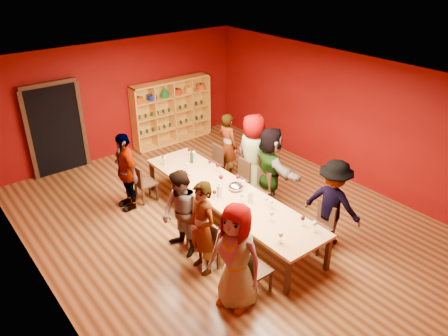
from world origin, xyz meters
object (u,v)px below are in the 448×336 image
at_px(chair_person_right_3, 240,177).
at_px(person_left_1, 202,229).
at_px(chair_person_left_0, 253,268).
at_px(chair_person_left_1, 216,240).
at_px(chair_person_left_2, 196,224).
at_px(chair_person_right_2, 260,188).
at_px(person_left_4, 126,171).
at_px(chair_person_left_4, 142,181).
at_px(person_right_4, 228,145).
at_px(person_left_0, 236,257).
at_px(person_right_3, 253,155).
at_px(spittoon_bowl, 236,187).
at_px(person_left_2, 182,214).
at_px(wine_bottle, 192,158).
at_px(tasting_table, 228,194).
at_px(person_right_0, 333,203).
at_px(chair_person_right_4, 214,162).
at_px(person_right_2, 270,168).
at_px(chair_person_right_0, 321,224).

bearing_deg(chair_person_right_3, person_left_1, -144.45).
bearing_deg(chair_person_left_0, chair_person_left_1, 90.00).
bearing_deg(chair_person_left_2, chair_person_right_2, 7.54).
bearing_deg(chair_person_right_3, person_left_4, 151.80).
distance_m(chair_person_left_4, person_right_4, 2.26).
height_order(chair_person_left_0, person_left_0, person_left_0).
height_order(person_right_3, spittoon_bowl, person_right_3).
bearing_deg(chair_person_right_2, person_left_2, -173.50).
xyz_separation_m(person_left_0, wine_bottle, (1.44, 3.30, -0.04)).
height_order(chair_person_left_0, chair_person_right_3, same).
distance_m(tasting_table, wine_bottle, 1.54).
bearing_deg(chair_person_right_3, person_right_0, -83.76).
xyz_separation_m(person_left_4, chair_person_right_4, (2.17, -0.19, -0.37)).
xyz_separation_m(person_left_2, person_right_4, (2.53, 1.86, -0.02)).
distance_m(tasting_table, chair_person_right_2, 0.93).
xyz_separation_m(chair_person_right_2, person_right_2, (0.27, 0.00, 0.41)).
relative_size(person_left_4, chair_person_right_0, 1.93).
distance_m(tasting_table, person_right_4, 2.13).
bearing_deg(chair_person_right_2, person_right_3, 61.06).
distance_m(person_right_2, wine_bottle, 1.78).
height_order(person_left_2, person_right_2, person_right_2).
bearing_deg(chair_person_left_2, person_left_4, 99.76).
bearing_deg(person_left_4, person_right_2, 57.00).
bearing_deg(tasting_table, chair_person_left_0, -116.97).
bearing_deg(chair_person_right_0, chair_person_left_0, -175.53).
height_order(chair_person_left_0, wine_bottle, wine_bottle).
xyz_separation_m(person_left_4, person_right_2, (2.44, -1.81, 0.04)).
bearing_deg(person_left_1, person_right_4, 136.37).
relative_size(chair_person_left_0, person_left_2, 0.54).
relative_size(person_left_1, person_right_3, 0.91).
relative_size(chair_person_left_2, wine_bottle, 2.86).
relative_size(chair_person_left_2, chair_person_right_0, 1.00).
bearing_deg(person_right_0, wine_bottle, 2.91).
relative_size(person_left_0, person_right_2, 1.00).
height_order(person_left_1, chair_person_left_4, person_left_1).
xyz_separation_m(person_right_0, spittoon_bowl, (-0.98, 1.63, -0.04)).
bearing_deg(chair_person_right_0, person_right_0, 0.00).
distance_m(chair_person_left_4, chair_person_right_3, 2.16).
xyz_separation_m(person_left_0, person_left_4, (0.00, 3.64, -0.05)).
bearing_deg(chair_person_right_2, spittoon_bowl, -174.93).
distance_m(person_left_0, chair_person_right_4, 4.10).
height_order(chair_person_right_0, chair_person_right_3, same).
xyz_separation_m(person_right_2, chair_person_right_3, (-0.27, 0.64, -0.41)).
bearing_deg(person_right_4, chair_person_right_3, 154.03).
xyz_separation_m(person_right_0, chair_person_right_4, (-0.26, 3.31, -0.36)).
relative_size(person_right_0, person_right_2, 0.95).
xyz_separation_m(chair_person_right_0, person_right_0, (0.26, 0.00, 0.36)).
distance_m(chair_person_left_2, person_right_3, 2.39).
bearing_deg(chair_person_left_4, chair_person_left_2, -90.00).
relative_size(person_left_1, chair_person_right_2, 1.93).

